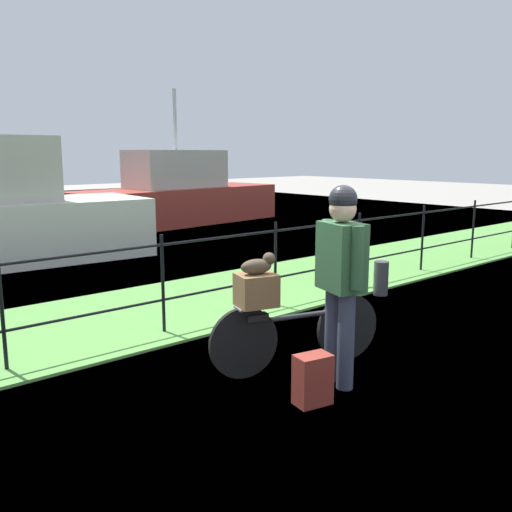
{
  "coord_description": "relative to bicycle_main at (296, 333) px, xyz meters",
  "views": [
    {
      "loc": [
        -3.86,
        -2.79,
        1.94
      ],
      "look_at": [
        -0.21,
        1.43,
        0.9
      ],
      "focal_mm": 39.23,
      "sensor_mm": 36.0,
      "label": 1
    }
  ],
  "objects": [
    {
      "name": "iron_fence",
      "position": [
        0.44,
        1.63,
        0.29
      ],
      "size": [
        18.04,
        0.04,
        1.09
      ],
      "color": "black",
      "rests_on": "ground"
    },
    {
      "name": "cyclist_person",
      "position": [
        0.04,
        -0.48,
        0.67
      ],
      "size": [
        0.36,
        0.52,
        1.68
      ],
      "color": "#383D51",
      "rests_on": "ground"
    },
    {
      "name": "bicycle_main",
      "position": [
        0.0,
        0.0,
        0.0
      ],
      "size": [
        1.64,
        0.52,
        0.63
      ],
      "color": "black",
      "rests_on": "ground"
    },
    {
      "name": "harbor_water",
      "position": [
        0.44,
        9.85,
        -0.33
      ],
      "size": [
        30.0,
        30.0,
        0.0
      ],
      "primitive_type": "plane",
      "color": "slate",
      "rests_on": "ground"
    },
    {
      "name": "moored_boat_mid",
      "position": [
        4.96,
        9.6,
        0.4
      ],
      "size": [
        6.3,
        2.53,
        3.59
      ],
      "color": "#9E3328",
      "rests_on": "ground"
    },
    {
      "name": "wooden_crate",
      "position": [
        -0.37,
        0.11,
        0.44
      ],
      "size": [
        0.39,
        0.35,
        0.28
      ],
      "primitive_type": "cube",
      "rotation": [
        0.0,
        0.0,
        -0.29
      ],
      "color": "brown",
      "rests_on": "bicycle_main"
    },
    {
      "name": "mooring_bollard",
      "position": [
        2.77,
        1.13,
        -0.1
      ],
      "size": [
        0.2,
        0.2,
        0.47
      ],
      "primitive_type": "cylinder",
      "color": "#38383D",
      "rests_on": "ground"
    },
    {
      "name": "terrier_dog",
      "position": [
        -0.35,
        0.1,
        0.66
      ],
      "size": [
        0.32,
        0.21,
        0.18
      ],
      "color": "#4C3D2D",
      "rests_on": "wooden_crate"
    },
    {
      "name": "backpack_on_paving",
      "position": [
        -0.41,
        -0.61,
        -0.14
      ],
      "size": [
        0.31,
        0.23,
        0.4
      ],
      "primitive_type": "cube",
      "rotation": [
        0.0,
        0.0,
        6.08
      ],
      "color": "maroon",
      "rests_on": "ground"
    },
    {
      "name": "ground_plane",
      "position": [
        0.44,
        -0.62,
        -0.34
      ],
      "size": [
        60.0,
        60.0,
        0.0
      ],
      "primitive_type": "plane",
      "color": "gray"
    },
    {
      "name": "grass_strip",
      "position": [
        0.44,
        2.45,
        -0.32
      ],
      "size": [
        27.0,
        2.4,
        0.03
      ],
      "primitive_type": "cube",
      "color": "#569342",
      "rests_on": "ground"
    }
  ]
}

